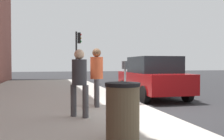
# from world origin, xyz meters

# --- Properties ---
(ground_plane) EXTENTS (80.00, 80.00, 0.00)m
(ground_plane) POSITION_xyz_m (0.00, 0.00, 0.00)
(ground_plane) COLOR #2B2B2D
(ground_plane) RESTS_ON ground
(sidewalk_slab) EXTENTS (28.00, 6.00, 0.15)m
(sidewalk_slab) POSITION_xyz_m (0.00, 3.00, 0.07)
(sidewalk_slab) COLOR #B7B2A8
(sidewalk_slab) RESTS_ON ground_plane
(parking_meter) EXTENTS (0.36, 0.12, 1.41)m
(parking_meter) POSITION_xyz_m (0.80, 0.60, 1.17)
(parking_meter) COLOR gray
(parking_meter) RESTS_ON sidewalk_slab
(pedestrian_at_meter) EXTENTS (0.54, 0.39, 1.80)m
(pedestrian_at_meter) POSITION_xyz_m (0.68, 1.57, 1.22)
(pedestrian_at_meter) COLOR #47474C
(pedestrian_at_meter) RESTS_ON sidewalk_slab
(pedestrian_bystander) EXTENTS (0.40, 0.41, 1.68)m
(pedestrian_bystander) POSITION_xyz_m (-0.73, 2.30, 1.13)
(pedestrian_bystander) COLOR #47474C
(pedestrian_bystander) RESTS_ON sidewalk_slab
(parked_sedan_near) EXTENTS (4.46, 2.08, 1.77)m
(parked_sedan_near) POSITION_xyz_m (2.94, -1.35, 0.89)
(parked_sedan_near) COLOR maroon
(parked_sedan_near) RESTS_ON ground_plane
(traffic_signal) EXTENTS (0.24, 0.44, 3.60)m
(traffic_signal) POSITION_xyz_m (10.64, 0.88, 2.58)
(traffic_signal) COLOR black
(traffic_signal) RESTS_ON sidewalk_slab
(trash_bin) EXTENTS (0.59, 0.59, 1.01)m
(trash_bin) POSITION_xyz_m (-2.91, 1.87, 0.66)
(trash_bin) COLOR brown
(trash_bin) RESTS_ON sidewalk_slab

